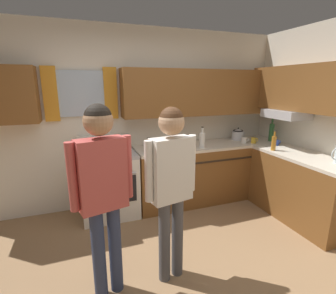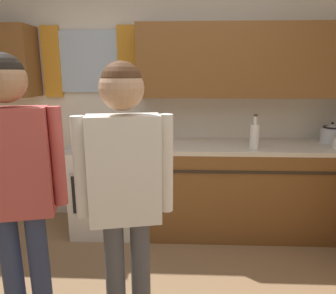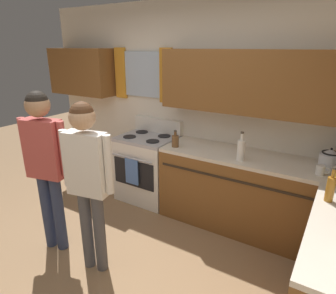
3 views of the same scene
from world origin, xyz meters
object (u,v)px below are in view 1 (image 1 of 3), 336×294
at_px(adult_left, 102,182).
at_px(stovetop_kettle, 238,134).
at_px(bottle_oil_amber, 274,143).
at_px(mug_ceramic_white, 244,140).
at_px(stove_oven, 109,183).
at_px(bottle_milk_white, 202,140).
at_px(adult_in_plaid, 171,176).
at_px(mug_mustard_yellow, 254,140).
at_px(bottle_squat_brown, 148,147).
at_px(bottle_wine_green, 271,132).
at_px(mug_cobalt_blue, 277,143).

bearing_deg(adult_left, stovetop_kettle, 32.92).
bearing_deg(bottle_oil_amber, mug_ceramic_white, 101.89).
xyz_separation_m(mug_ceramic_white, stovetop_kettle, (0.05, 0.24, 0.05)).
relative_size(stove_oven, bottle_milk_white, 3.51).
bearing_deg(mug_ceramic_white, adult_in_plaid, -143.21).
bearing_deg(adult_left, mug_mustard_yellow, 26.67).
bearing_deg(adult_in_plaid, mug_ceramic_white, 36.79).
xyz_separation_m(bottle_milk_white, bottle_squat_brown, (-0.81, 0.01, -0.04)).
bearing_deg(adult_in_plaid, adult_left, 179.59).
distance_m(stove_oven, bottle_wine_green, 2.68).
bearing_deg(stovetop_kettle, stove_oven, -177.22).
bearing_deg(bottle_oil_amber, bottle_wine_green, 51.16).
distance_m(stove_oven, mug_mustard_yellow, 2.30).
distance_m(stove_oven, mug_ceramic_white, 2.17).
bearing_deg(bottle_squat_brown, mug_cobalt_blue, -7.82).
bearing_deg(adult_left, bottle_oil_amber, 17.68).
bearing_deg(bottle_squat_brown, bottle_oil_amber, -16.18).
bearing_deg(bottle_squat_brown, bottle_wine_green, 0.15).
distance_m(bottle_oil_amber, bottle_wine_green, 0.63).
distance_m(bottle_milk_white, bottle_oil_amber, 1.00).
height_order(mug_mustard_yellow, adult_in_plaid, adult_in_plaid).
distance_m(stove_oven, adult_left, 1.55).
xyz_separation_m(mug_mustard_yellow, stovetop_kettle, (-0.09, 0.30, 0.05)).
bearing_deg(mug_ceramic_white, mug_cobalt_blue, -38.13).
height_order(mug_ceramic_white, adult_left, adult_left).
distance_m(bottle_milk_white, bottle_squat_brown, 0.81).
height_order(bottle_milk_white, adult_in_plaid, adult_in_plaid).
relative_size(bottle_milk_white, mug_mustard_yellow, 2.60).
bearing_deg(stove_oven, stovetop_kettle, 2.78).
relative_size(bottle_wine_green, mug_mustard_yellow, 3.28).
xyz_separation_m(bottle_milk_white, adult_left, (-1.54, -1.25, 0.03)).
bearing_deg(bottle_oil_amber, mug_cobalt_blue, 39.85).
relative_size(bottle_squat_brown, mug_mustard_yellow, 1.71).
height_order(bottle_oil_amber, bottle_wine_green, bottle_wine_green).
bearing_deg(mug_mustard_yellow, mug_cobalt_blue, -45.38).
height_order(stove_oven, stovetop_kettle, stovetop_kettle).
distance_m(bottle_milk_white, adult_left, 1.98).
relative_size(mug_mustard_yellow, adult_in_plaid, 0.07).
height_order(bottle_wine_green, mug_ceramic_white, bottle_wine_green).
distance_m(stovetop_kettle, adult_in_plaid, 2.34).
height_order(mug_ceramic_white, adult_in_plaid, adult_in_plaid).
relative_size(bottle_wine_green, bottle_squat_brown, 1.92).
bearing_deg(mug_cobalt_blue, adult_left, -159.71).
bearing_deg(mug_mustard_yellow, bottle_milk_white, 178.81).
distance_m(bottle_oil_amber, stovetop_kettle, 0.76).
bearing_deg(stove_oven, mug_mustard_yellow, -4.89).
relative_size(stove_oven, bottle_wine_green, 2.79).
height_order(bottle_milk_white, bottle_squat_brown, bottle_milk_white).
xyz_separation_m(mug_mustard_yellow, adult_in_plaid, (-1.86, -1.23, 0.08)).
xyz_separation_m(stove_oven, bottle_squat_brown, (0.53, -0.16, 0.51)).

